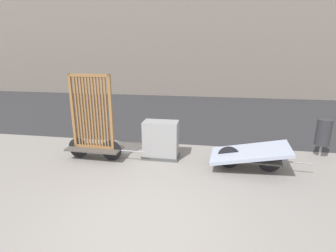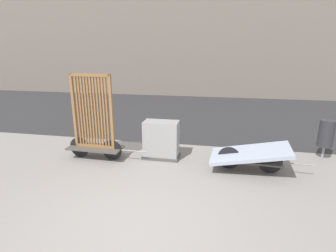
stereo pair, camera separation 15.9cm
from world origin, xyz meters
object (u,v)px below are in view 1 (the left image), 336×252
Objects in this scene: trash_bin at (323,132)px; utility_cabinet at (161,141)px; bike_cart_with_mattress at (249,154)px; bike_cart_with_bedframe at (93,129)px.

utility_cabinet is at bearing -169.47° from trash_bin.
trash_bin is (2.05, 1.19, 0.29)m from bike_cart_with_mattress.
bike_cart_with_bedframe is 2.21× the size of utility_cabinet.
trash_bin is at bearing 10.53° from utility_cabinet.
bike_cart_with_mattress is at bearing -9.60° from utility_cabinet.
bike_cart_with_bedframe reaches higher than trash_bin.
bike_cart_with_bedframe reaches higher than bike_cart_with_mattress.
bike_cart_with_bedframe is 1.82m from utility_cabinet.
utility_cabinet is 4.40m from trash_bin.
trash_bin is (6.06, 1.19, -0.13)m from bike_cart_with_bedframe.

